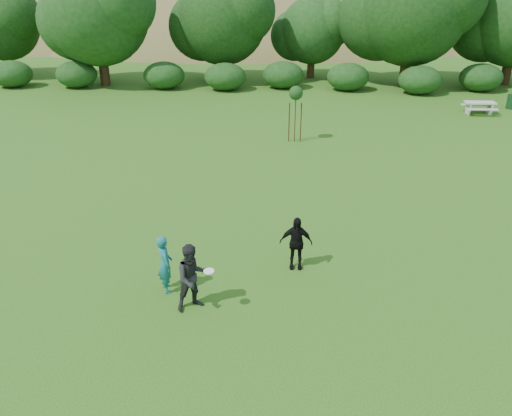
{
  "coord_description": "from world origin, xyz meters",
  "views": [
    {
      "loc": [
        0.79,
        -11.4,
        7.92
      ],
      "look_at": [
        0.0,
        3.0,
        1.1
      ],
      "focal_mm": 35.0,
      "sensor_mm": 36.0,
      "label": 1
    }
  ],
  "objects_px": {
    "player_grey": "(193,277)",
    "player_black": "(296,243)",
    "player_teal": "(165,264)",
    "picnic_table": "(480,106)",
    "sapling": "(296,95)",
    "trash_can_near": "(512,102)"
  },
  "relations": [
    {
      "from": "player_grey",
      "to": "player_black",
      "type": "relative_size",
      "value": 1.13
    },
    {
      "from": "player_teal",
      "to": "picnic_table",
      "type": "xyz_separation_m",
      "value": [
        15.13,
        19.73,
        -0.31
      ]
    },
    {
      "from": "player_teal",
      "to": "player_grey",
      "type": "distance_m",
      "value": 1.16
    },
    {
      "from": "player_black",
      "to": "player_grey",
      "type": "bearing_deg",
      "value": -140.74
    },
    {
      "from": "sapling",
      "to": "picnic_table",
      "type": "relative_size",
      "value": 1.58
    },
    {
      "from": "player_teal",
      "to": "player_grey",
      "type": "xyz_separation_m",
      "value": [
        0.88,
        -0.75,
        0.09
      ]
    },
    {
      "from": "player_teal",
      "to": "player_grey",
      "type": "relative_size",
      "value": 0.9
    },
    {
      "from": "player_teal",
      "to": "player_black",
      "type": "relative_size",
      "value": 1.02
    },
    {
      "from": "player_grey",
      "to": "picnic_table",
      "type": "bearing_deg",
      "value": 24.55
    },
    {
      "from": "player_teal",
      "to": "trash_can_near",
      "type": "height_order",
      "value": "player_teal"
    },
    {
      "from": "player_teal",
      "to": "picnic_table",
      "type": "relative_size",
      "value": 0.92
    },
    {
      "from": "player_teal",
      "to": "sapling",
      "type": "relative_size",
      "value": 0.58
    },
    {
      "from": "player_teal",
      "to": "sapling",
      "type": "distance_m",
      "value": 14.19
    },
    {
      "from": "player_teal",
      "to": "player_grey",
      "type": "height_order",
      "value": "player_grey"
    },
    {
      "from": "trash_can_near",
      "to": "sapling",
      "type": "height_order",
      "value": "sapling"
    },
    {
      "from": "player_grey",
      "to": "trash_can_near",
      "type": "distance_m",
      "value": 27.67
    },
    {
      "from": "player_grey",
      "to": "sapling",
      "type": "relative_size",
      "value": 0.65
    },
    {
      "from": "player_grey",
      "to": "picnic_table",
      "type": "xyz_separation_m",
      "value": [
        14.25,
        20.48,
        -0.4
      ]
    },
    {
      "from": "player_teal",
      "to": "trash_can_near",
      "type": "distance_m",
      "value": 27.63
    },
    {
      "from": "player_teal",
      "to": "player_black",
      "type": "height_order",
      "value": "player_teal"
    },
    {
      "from": "player_teal",
      "to": "player_black",
      "type": "xyz_separation_m",
      "value": [
        3.54,
        1.37,
        -0.02
      ]
    },
    {
      "from": "picnic_table",
      "to": "player_grey",
      "type": "bearing_deg",
      "value": -124.83
    }
  ]
}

